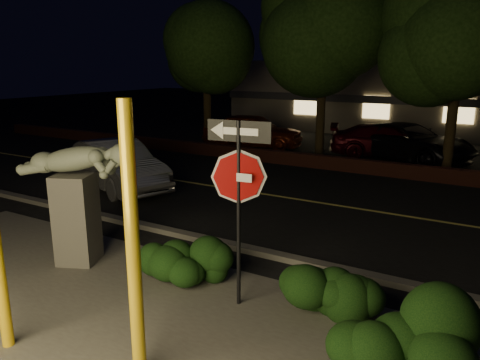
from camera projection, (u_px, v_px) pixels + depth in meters
name	position (u px, v px, depth m)	size (l,w,h in m)	color
ground	(354.00, 181.00, 15.71)	(90.00, 90.00, 0.00)	black
patio	(114.00, 346.00, 6.52)	(14.00, 6.00, 0.02)	#4C4944
road	(322.00, 203.00, 13.21)	(80.00, 8.00, 0.01)	black
lane_marking	(322.00, 203.00, 13.20)	(80.00, 0.12, 0.01)	#CFBE53
curb	(251.00, 250.00, 9.77)	(80.00, 0.25, 0.12)	#4C4944
brick_wall	(365.00, 167.00, 16.74)	(40.00, 0.35, 0.50)	#421C15
parking_lot	(400.00, 149.00, 21.56)	(40.00, 12.00, 0.01)	black
building	(433.00, 95.00, 27.74)	(22.00, 10.20, 4.00)	#675D52
tree_far_a	(206.00, 29.00, 20.87)	(4.60, 4.60, 7.43)	black
tree_far_b	(325.00, 5.00, 18.15)	(5.20, 5.20, 8.41)	black
tree_far_c	(464.00, 7.00, 15.44)	(4.80, 4.80, 7.84)	black
yellow_pole_right	(133.00, 245.00, 5.57)	(0.17, 0.17, 3.48)	yellow
signpost	(239.00, 177.00, 7.16)	(1.02, 0.18, 3.02)	black
sculpture	(76.00, 190.00, 8.96)	(2.18, 1.39, 2.40)	#4C4944
hedge_center	(183.00, 257.00, 8.46)	(1.72, 0.81, 0.90)	black
hedge_right	(330.00, 287.00, 7.21)	(1.52, 0.81, 0.99)	black
hedge_far_right	(401.00, 333.00, 5.86)	(1.62, 1.01, 1.13)	black
silver_sedan	(117.00, 165.00, 14.67)	(1.59, 4.57, 1.51)	#BCBCC1
parked_car_red	(253.00, 131.00, 21.85)	(1.87, 4.65, 1.58)	maroon
parked_car_darkred	(387.00, 141.00, 19.60)	(1.92, 4.72, 1.37)	#3A060E
parked_car_dark	(407.00, 142.00, 18.93)	(2.48, 5.39, 1.50)	black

